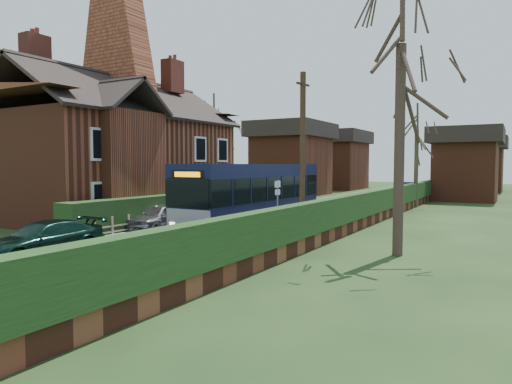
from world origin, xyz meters
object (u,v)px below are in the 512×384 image
Objects in this scene: brick_house at (119,146)px; telegraph_pole at (303,156)px; car_green at (43,239)px; car_silver at (159,217)px; bus at (253,196)px; bus_stop_sign at (277,199)px.

telegraph_pole is at bearing -11.29° from brick_house.
car_silver is at bearing 102.27° from car_green.
brick_house is at bearing 177.85° from telegraph_pole.
brick_house is 9.93m from bus.
bus is 4.27× the size of bus_stop_sign.
brick_house is 13.82m from telegraph_pole.
car_silver is (-3.60, -3.16, -0.97)m from bus.
brick_house is 5.80× the size of bus_stop_sign.
car_silver is 0.87× the size of car_green.
bus is 1.53× the size of telegraph_pole.
telegraph_pole is (4.00, -2.77, 1.95)m from bus.
bus reaches higher than car_silver.
bus is 2.48× the size of car_green.
car_silver is 0.53× the size of telegraph_pole.
car_green is (7.13, -10.31, -3.75)m from brick_house.
bus_stop_sign is (4.80, 8.44, 1.03)m from car_green.
bus is at bearing 35.52° from car_silver.
car_silver is at bearing -167.93° from telegraph_pole.
car_green is 0.61× the size of telegraph_pole.
car_silver is at bearing -27.51° from brick_house.
bus_stop_sign is (2.40, -1.94, 0.04)m from bus.
bus is 10.69m from car_green.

